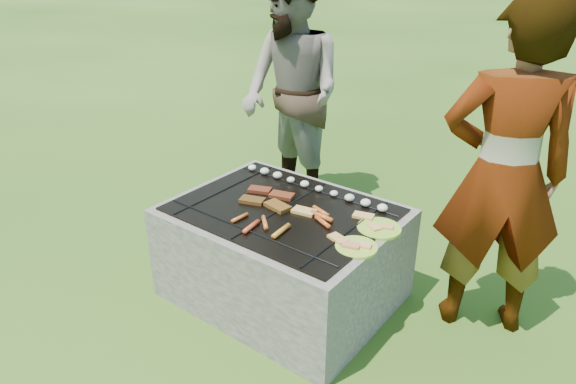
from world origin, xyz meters
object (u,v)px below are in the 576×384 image
(plate_near, at_px, (356,247))
(cook, at_px, (503,176))
(plate_far, at_px, (379,228))
(fire_pit, at_px, (283,256))
(bystander, at_px, (291,95))

(plate_near, bearing_deg, cook, 51.08)
(plate_far, distance_m, plate_near, 0.24)
(fire_pit, height_order, plate_far, plate_far)
(fire_pit, distance_m, plate_far, 0.66)
(plate_far, relative_size, plate_near, 1.20)
(fire_pit, relative_size, cook, 0.70)
(plate_near, xyz_separation_m, cook, (0.50, 0.62, 0.31))
(fire_pit, xyz_separation_m, cook, (1.06, 0.51, 0.64))
(plate_near, xyz_separation_m, bystander, (-1.30, 1.17, 0.34))
(plate_near, height_order, cook, cook)
(cook, bearing_deg, plate_near, 22.24)
(plate_far, distance_m, bystander, 1.63)
(fire_pit, bearing_deg, plate_far, 13.80)
(plate_far, relative_size, cook, 0.15)
(plate_near, height_order, bystander, bystander)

